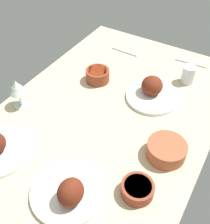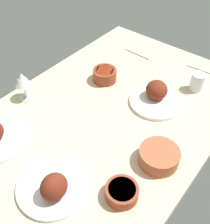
# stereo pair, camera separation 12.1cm
# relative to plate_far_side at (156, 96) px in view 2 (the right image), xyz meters

# --- Properties ---
(dining_table) EXTENTS (1.40, 0.90, 0.04)m
(dining_table) POSITION_rel_plate_far_side_xyz_m (-0.22, 0.12, -0.05)
(dining_table) COLOR #C6B28E
(dining_table) RESTS_ON ground
(plate_far_side) EXTENTS (0.24, 0.24, 0.10)m
(plate_far_side) POSITION_rel_plate_far_side_xyz_m (0.00, 0.00, 0.00)
(plate_far_side) COLOR silver
(plate_far_side) RESTS_ON dining_table
(plate_center_main) EXTENTS (0.26, 0.26, 0.11)m
(plate_center_main) POSITION_rel_plate_far_side_xyz_m (-0.62, 0.03, -0.00)
(plate_center_main) COLOR silver
(plate_center_main) RESTS_ON dining_table
(bowl_sauce) EXTENTS (0.12, 0.12, 0.06)m
(bowl_sauce) POSITION_rel_plate_far_side_xyz_m (-0.02, 0.28, 0.00)
(bowl_sauce) COLOR brown
(bowl_sauce) RESTS_ON dining_table
(bowl_soup) EXTENTS (0.11, 0.11, 0.05)m
(bowl_soup) POSITION_rel_plate_far_side_xyz_m (-0.49, -0.16, -0.01)
(bowl_soup) COLOR brown
(bowl_soup) RESTS_ON dining_table
(bowl_potatoes) EXTENTS (0.15, 0.15, 0.06)m
(bowl_potatoes) POSITION_rel_plate_far_side_xyz_m (-0.29, -0.19, 0.00)
(bowl_potatoes) COLOR #A35133
(bowl_potatoes) RESTS_ON dining_table
(wine_glass) EXTENTS (0.08, 0.08, 0.14)m
(wine_glass) POSITION_rel_plate_far_side_xyz_m (-0.36, 0.49, 0.07)
(wine_glass) COLOR silver
(wine_glass) RESTS_ON dining_table
(water_tumbler) EXTENTS (0.07, 0.07, 0.09)m
(water_tumbler) POSITION_rel_plate_far_side_xyz_m (0.20, -0.11, 0.01)
(water_tumbler) COLOR silver
(water_tumbler) RESTS_ON dining_table
(fork_loose) EXTENTS (0.01, 0.16, 0.01)m
(fork_loose) POSITION_rel_plate_far_side_xyz_m (0.28, 0.29, -0.03)
(fork_loose) COLOR silver
(fork_loose) RESTS_ON dining_table
(spoon_loose) EXTENTS (0.02, 0.17, 0.01)m
(spoon_loose) POSITION_rel_plate_far_side_xyz_m (0.36, -0.07, -0.03)
(spoon_loose) COLOR silver
(spoon_loose) RESTS_ON dining_table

